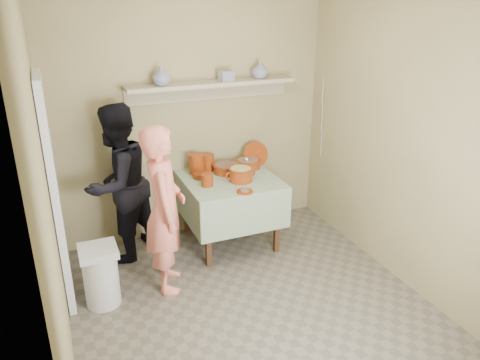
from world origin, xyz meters
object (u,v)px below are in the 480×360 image
serving_table (230,188)px  cazuela_rice (241,173)px  person_helper (118,184)px  trash_bin (101,276)px  person_cook (165,210)px

serving_table → cazuela_rice: (0.08, -0.12, 0.20)m
person_helper → serving_table: 1.15m
serving_table → cazuela_rice: bearing=-57.5°
serving_table → person_helper: bearing=172.0°
trash_bin → person_helper: bearing=67.4°
trash_bin → person_cook: bearing=6.1°
person_cook → serving_table: person_cook is taller
cazuela_rice → trash_bin: cazuela_rice is taller
person_cook → person_helper: 0.76m
cazuela_rice → person_helper: bearing=166.9°
person_cook → cazuela_rice: person_cook is taller
cazuela_rice → trash_bin: 1.69m
cazuela_rice → trash_bin: size_ratio=0.59×
person_cook → trash_bin: (-0.61, -0.07, -0.50)m
person_cook → trash_bin: 0.79m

